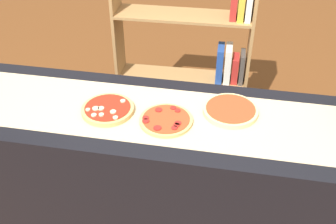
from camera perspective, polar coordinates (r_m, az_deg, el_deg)
The scene contains 6 objects.
counter at distance 2.16m, azimuth 0.00°, elevation -10.03°, with size 2.13×0.59×0.90m, color black.
parchment_paper at distance 1.86m, azimuth 0.00°, elevation -0.47°, with size 1.85×0.42×0.00m, color tan.
pizza_mushroom_0 at distance 1.89m, azimuth -8.29°, elevation 0.36°, with size 0.24×0.24×0.03m.
pizza_pepperoni_1 at distance 1.82m, azimuth -0.27°, elevation -1.11°, with size 0.24×0.24×0.02m.
pizza_plain_2 at distance 1.89m, azimuth 8.57°, elevation 0.22°, with size 0.25×0.25×0.02m.
bookshelf at distance 2.83m, azimuth 4.18°, elevation 8.21°, with size 0.91×0.25×1.41m.
Camera 1 is at (0.27, -1.46, 2.03)m, focal length 44.39 mm.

